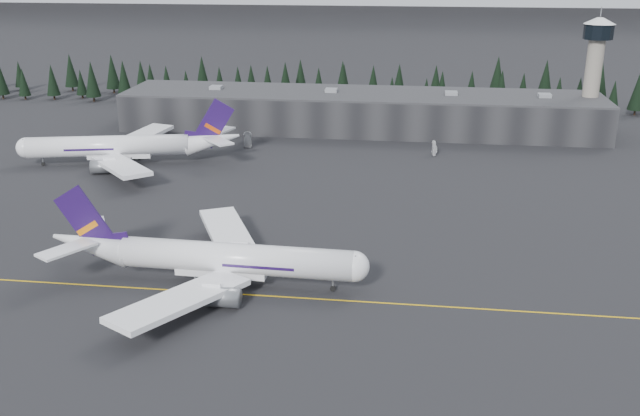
# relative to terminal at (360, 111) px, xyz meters

# --- Properties ---
(ground) EXTENTS (1400.00, 1400.00, 0.00)m
(ground) POSITION_rel_terminal_xyz_m (0.00, -125.00, -6.30)
(ground) COLOR black
(ground) RESTS_ON ground
(taxiline) EXTENTS (400.00, 0.40, 0.02)m
(taxiline) POSITION_rel_terminal_xyz_m (0.00, -127.00, -6.29)
(taxiline) COLOR gold
(taxiline) RESTS_ON ground
(terminal) EXTENTS (160.00, 30.00, 12.60)m
(terminal) POSITION_rel_terminal_xyz_m (0.00, 0.00, 0.00)
(terminal) COLOR black
(terminal) RESTS_ON ground
(control_tower) EXTENTS (10.00, 10.00, 37.70)m
(control_tower) POSITION_rel_terminal_xyz_m (75.00, 3.00, 17.11)
(control_tower) COLOR gray
(control_tower) RESTS_ON ground
(treeline) EXTENTS (360.00, 20.00, 15.00)m
(treeline) POSITION_rel_terminal_xyz_m (0.00, 37.00, 1.20)
(treeline) COLOR black
(treeline) RESTS_ON ground
(jet_main) EXTENTS (60.00, 55.35, 17.63)m
(jet_main) POSITION_rel_terminal_xyz_m (-18.18, -122.85, -1.33)
(jet_main) COLOR white
(jet_main) RESTS_ON ground
(jet_parked) EXTENTS (62.12, 56.72, 18.52)m
(jet_parked) POSITION_rel_terminal_xyz_m (-62.26, -50.46, -1.08)
(jet_parked) COLOR white
(jet_parked) RESTS_ON ground
(gse_vehicle_a) EXTENTS (2.89, 5.45, 1.46)m
(gse_vehicle_a) POSITION_rel_terminal_xyz_m (-32.58, -28.86, -5.57)
(gse_vehicle_a) COLOR silver
(gse_vehicle_a) RESTS_ON ground
(gse_vehicle_b) EXTENTS (4.94, 2.84, 1.58)m
(gse_vehicle_b) POSITION_rel_terminal_xyz_m (24.61, -30.45, -5.51)
(gse_vehicle_b) COLOR white
(gse_vehicle_b) RESTS_ON ground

